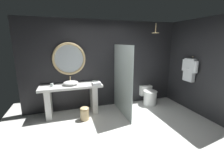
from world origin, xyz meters
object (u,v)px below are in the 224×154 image
at_px(round_wall_mirror, 69,59).
at_px(tissue_box, 95,82).
at_px(rain_shower_head, 155,32).
at_px(folded_hand_towel, 97,84).
at_px(hanging_bathrobe, 190,69).
at_px(toilet, 149,96).
at_px(waste_bin, 85,113).
at_px(tumbler_cup, 52,85).
at_px(vessel_sink, 71,83).

bearing_deg(round_wall_mirror, tissue_box, -24.14).
relative_size(round_wall_mirror, rain_shower_head, 3.22).
bearing_deg(folded_hand_towel, hanging_bathrobe, -11.20).
xyz_separation_m(toilet, folded_hand_towel, (-1.76, -0.18, 0.61)).
distance_m(rain_shower_head, folded_hand_towel, 2.23).
distance_m(tissue_box, waste_bin, 0.90).
xyz_separation_m(tumbler_cup, round_wall_mirror, (0.48, 0.27, 0.63)).
relative_size(waste_bin, folded_hand_towel, 1.56).
bearing_deg(waste_bin, folded_hand_towel, 34.11).
distance_m(hanging_bathrobe, waste_bin, 3.19).
bearing_deg(toilet, vessel_sink, -179.73).
distance_m(vessel_sink, tissue_box, 0.66).
bearing_deg(tissue_box, rain_shower_head, -4.31).
bearing_deg(toilet, waste_bin, -168.24).
distance_m(rain_shower_head, waste_bin, 2.99).
distance_m(vessel_sink, rain_shower_head, 2.78).
height_order(tissue_box, round_wall_mirror, round_wall_mirror).
height_order(round_wall_mirror, toilet, round_wall_mirror).
bearing_deg(tumbler_cup, hanging_bathrobe, -10.37).
bearing_deg(folded_hand_towel, toilet, 5.95).
height_order(tumbler_cup, hanging_bathrobe, hanging_bathrobe).
relative_size(rain_shower_head, waste_bin, 0.80).
height_order(tissue_box, rain_shower_head, rain_shower_head).
bearing_deg(tumbler_cup, tissue_box, -1.23).
distance_m(round_wall_mirror, rain_shower_head, 2.56).
bearing_deg(round_wall_mirror, folded_hand_towel, -33.22).
height_order(toilet, folded_hand_towel, folded_hand_towel).
xyz_separation_m(vessel_sink, rain_shower_head, (2.43, -0.16, 1.35)).
bearing_deg(waste_bin, toilet, 11.76).
bearing_deg(round_wall_mirror, tumbler_cup, -150.98).
xyz_separation_m(tumbler_cup, tissue_box, (1.13, -0.02, -0.01)).
bearing_deg(tissue_box, vessel_sink, 177.70).
height_order(rain_shower_head, folded_hand_towel, rain_shower_head).
bearing_deg(rain_shower_head, waste_bin, -172.63).
bearing_deg(waste_bin, rain_shower_head, 7.37).
bearing_deg(rain_shower_head, hanging_bathrobe, -31.81).
height_order(waste_bin, folded_hand_towel, folded_hand_towel).
height_order(vessel_sink, rain_shower_head, rain_shower_head).
xyz_separation_m(tumbler_cup, hanging_bathrobe, (3.75, -0.69, 0.35)).
relative_size(toilet, folded_hand_towel, 2.84).
bearing_deg(rain_shower_head, vessel_sink, 176.23).
bearing_deg(rain_shower_head, round_wall_mirror, 170.06).
distance_m(rain_shower_head, hanging_bathrobe, 1.43).
xyz_separation_m(round_wall_mirror, hanging_bathrobe, (3.27, -0.95, -0.29)).
relative_size(tissue_box, folded_hand_towel, 0.61).
xyz_separation_m(tumbler_cup, waste_bin, (0.75, -0.43, -0.71)).
height_order(round_wall_mirror, folded_hand_towel, round_wall_mirror).
bearing_deg(vessel_sink, waste_bin, -57.04).
distance_m(round_wall_mirror, waste_bin, 1.54).
height_order(vessel_sink, folded_hand_towel, vessel_sink).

